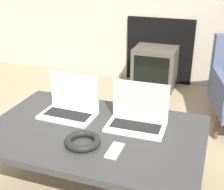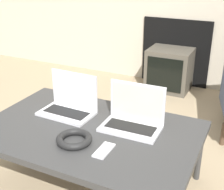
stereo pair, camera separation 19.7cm
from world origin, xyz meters
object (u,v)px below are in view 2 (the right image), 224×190
(laptop_left, at_px, (70,103))
(laptop_right, at_px, (133,117))
(headphones, at_px, (75,139))
(phone, at_px, (104,150))
(tv, at_px, (169,69))

(laptop_left, distance_m, laptop_right, 0.43)
(headphones, bearing_deg, laptop_left, 126.77)
(laptop_right, bearing_deg, phone, -97.85)
(tv, bearing_deg, headphones, -89.13)
(laptop_right, bearing_deg, headphones, -126.92)
(laptop_left, xyz_separation_m, tv, (0.19, 1.60, -0.24))
(headphones, xyz_separation_m, phone, (0.17, -0.01, -0.01))
(phone, bearing_deg, laptop_left, 142.83)
(laptop_right, bearing_deg, laptop_left, 178.86)
(headphones, bearing_deg, tv, 90.87)
(laptop_left, height_order, headphones, laptop_left)
(laptop_right, xyz_separation_m, phone, (-0.03, -0.30, -0.06))
(phone, bearing_deg, headphones, 177.91)
(headphones, relative_size, phone, 1.32)
(laptop_left, xyz_separation_m, phone, (0.39, -0.30, -0.06))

